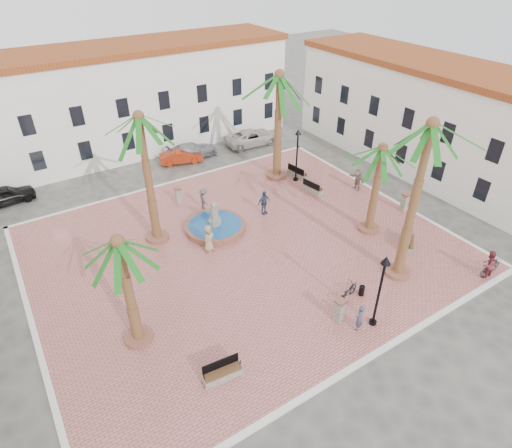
% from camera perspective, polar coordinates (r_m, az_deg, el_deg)
% --- Properties ---
extents(ground, '(120.00, 120.00, 0.00)m').
position_cam_1_polar(ground, '(28.48, -1.70, -3.28)').
color(ground, '#56544F').
rests_on(ground, ground).
extents(plaza, '(26.00, 22.00, 0.15)m').
position_cam_1_polar(plaza, '(28.44, -1.70, -3.16)').
color(plaza, '#B5625D').
rests_on(plaza, ground).
extents(kerb_n, '(26.30, 0.30, 0.16)m').
position_cam_1_polar(kerb_n, '(36.88, -10.64, 5.59)').
color(kerb_n, silver).
rests_on(kerb_n, ground).
extents(kerb_s, '(26.30, 0.30, 0.16)m').
position_cam_1_polar(kerb_s, '(22.34, 13.83, -17.50)').
color(kerb_s, silver).
rests_on(kerb_s, ground).
extents(kerb_e, '(0.30, 22.30, 0.16)m').
position_cam_1_polar(kerb_e, '(35.75, 16.45, 3.76)').
color(kerb_e, silver).
rests_on(kerb_e, ground).
extents(kerb_w, '(0.30, 22.30, 0.16)m').
position_cam_1_polar(kerb_w, '(26.03, -27.59, -12.13)').
color(kerb_w, silver).
rests_on(kerb_w, ground).
extents(building_north, '(30.40, 7.40, 9.50)m').
position_cam_1_polar(building_north, '(43.04, -16.31, 15.77)').
color(building_north, white).
rests_on(building_north, ground).
extents(building_east, '(7.40, 26.40, 9.00)m').
position_cam_1_polar(building_east, '(40.25, 22.35, 13.01)').
color(building_east, white).
rests_on(building_east, ground).
extents(fountain, '(4.22, 4.22, 2.18)m').
position_cam_1_polar(fountain, '(30.04, -5.48, -0.20)').
color(fountain, '#945541').
rests_on(fountain, plaza).
extents(palm_nw, '(4.99, 4.99, 8.93)m').
position_cam_1_polar(palm_nw, '(26.31, -15.12, 11.91)').
color(palm_nw, '#945541').
rests_on(palm_nw, plaza).
extents(palm_sw, '(4.74, 4.74, 6.47)m').
position_cam_1_polar(palm_sw, '(19.82, -17.63, -3.99)').
color(palm_sw, '#945541').
rests_on(palm_sw, plaza).
extents(palm_s, '(5.06, 5.06, 9.87)m').
position_cam_1_polar(palm_s, '(23.35, 22.02, 10.14)').
color(palm_s, '#945541').
rests_on(palm_s, plaza).
extents(palm_e, '(4.76, 4.76, 6.51)m').
position_cam_1_polar(palm_e, '(28.42, 16.31, 8.33)').
color(palm_e, '#945541').
rests_on(palm_e, plaza).
extents(palm_ne, '(5.81, 5.81, 8.94)m').
position_cam_1_polar(palm_ne, '(34.22, 3.11, 17.74)').
color(palm_ne, '#945541').
rests_on(palm_ne, plaza).
extents(bench_s, '(1.95, 0.77, 1.00)m').
position_cam_1_polar(bench_s, '(20.99, -4.48, -19.25)').
color(bench_s, gray).
rests_on(bench_s, plaza).
extents(bench_se, '(1.78, 1.55, 0.96)m').
position_cam_1_polar(bench_se, '(30.02, 19.72, -2.38)').
color(bench_se, gray).
rests_on(bench_se, plaza).
extents(bench_e, '(0.86, 1.90, 0.96)m').
position_cam_1_polar(bench_e, '(34.77, 7.55, 4.70)').
color(bench_e, gray).
rests_on(bench_e, plaza).
extents(bench_ne, '(0.87, 2.04, 1.04)m').
position_cam_1_polar(bench_ne, '(36.90, 5.54, 6.69)').
color(bench_ne, gray).
rests_on(bench_ne, plaza).
extents(lamppost_s, '(0.49, 0.49, 4.52)m').
position_cam_1_polar(lamppost_s, '(22.07, 16.44, -7.13)').
color(lamppost_s, black).
rests_on(lamppost_s, plaza).
extents(lamppost_e, '(0.49, 0.49, 4.53)m').
position_cam_1_polar(lamppost_e, '(35.13, 5.54, 10.25)').
color(lamppost_e, black).
rests_on(lamppost_e, plaza).
extents(bollard_se, '(0.60, 0.60, 1.45)m').
position_cam_1_polar(bollard_se, '(23.33, 11.04, -11.23)').
color(bollard_se, gray).
rests_on(bollard_se, plaza).
extents(bollard_n, '(0.52, 0.52, 1.31)m').
position_cam_1_polar(bollard_n, '(33.26, -10.34, 3.78)').
color(bollard_n, gray).
rests_on(bollard_n, plaza).
extents(bollard_e, '(0.55, 0.55, 1.46)m').
position_cam_1_polar(bollard_e, '(33.54, 19.19, 2.77)').
color(bollard_e, gray).
rests_on(bollard_e, plaza).
extents(litter_bin, '(0.32, 0.32, 0.63)m').
position_cam_1_polar(litter_bin, '(25.37, 13.91, -8.61)').
color(litter_bin, black).
rests_on(litter_bin, plaza).
extents(cyclist_a, '(0.68, 0.56, 1.60)m').
position_cam_1_polar(cyclist_a, '(23.09, 13.62, -12.06)').
color(cyclist_a, '#373B52').
rests_on(cyclist_a, plaza).
extents(bicycle_a, '(1.95, 1.12, 0.97)m').
position_cam_1_polar(bicycle_a, '(24.84, 12.09, -8.86)').
color(bicycle_a, black).
rests_on(bicycle_a, plaza).
extents(cyclist_b, '(0.90, 0.70, 1.84)m').
position_cam_1_polar(cyclist_b, '(28.97, 28.55, -4.73)').
color(cyclist_b, maroon).
rests_on(cyclist_b, plaza).
extents(bicycle_b, '(1.83, 0.59, 1.09)m').
position_cam_1_polar(bicycle_b, '(29.53, 28.81, -5.00)').
color(bicycle_b, black).
rests_on(bicycle_b, plaza).
extents(pedestrian_fountain_a, '(1.11, 1.02, 1.90)m').
position_cam_1_polar(pedestrian_fountain_a, '(27.68, -6.33, -1.92)').
color(pedestrian_fountain_a, '#9A8967').
rests_on(pedestrian_fountain_a, plaza).
extents(pedestrian_fountain_b, '(1.15, 0.61, 1.88)m').
position_cam_1_polar(pedestrian_fountain_b, '(31.30, 1.07, 2.89)').
color(pedestrian_fountain_b, navy).
rests_on(pedestrian_fountain_b, plaza).
extents(pedestrian_north, '(0.68, 1.11, 1.66)m').
position_cam_1_polar(pedestrian_north, '(32.19, -7.02, 3.35)').
color(pedestrian_north, '#48484D').
rests_on(pedestrian_north, plaza).
extents(pedestrian_east, '(0.59, 1.70, 1.82)m').
position_cam_1_polar(pedestrian_east, '(35.49, 13.42, 5.83)').
color(pedestrian_east, gray).
rests_on(pedestrian_east, plaza).
extents(car_black, '(4.29, 1.92, 1.43)m').
position_cam_1_polar(car_black, '(38.19, -30.43, 3.32)').
color(car_black, black).
rests_on(car_black, ground).
extents(car_red, '(4.08, 2.35, 1.27)m').
position_cam_1_polar(car_red, '(39.99, -9.96, 8.87)').
color(car_red, '#A02B10').
rests_on(car_red, ground).
extents(car_silver, '(4.79, 2.16, 1.36)m').
position_cam_1_polar(car_silver, '(40.94, -8.50, 9.69)').
color(car_silver, '#9B9BA3').
rests_on(car_silver, ground).
extents(car_white, '(5.54, 2.82, 1.50)m').
position_cam_1_polar(car_white, '(43.23, -0.57, 11.49)').
color(car_white, beige).
rests_on(car_white, ground).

